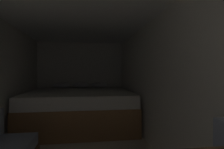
{
  "coord_description": "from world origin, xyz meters",
  "views": [
    {
      "loc": [
        0.12,
        -0.46,
        1.21
      ],
      "look_at": [
        0.55,
        2.51,
        1.17
      ],
      "focal_mm": 29.65,
      "sensor_mm": 36.0,
      "label": 1
    }
  ],
  "objects": [
    {
      "name": "wall_back",
      "position": [
        0.0,
        4.9,
        1.03
      ],
      "size": [
        2.47,
        0.05,
        2.06
      ],
      "primitive_type": "cube",
      "color": "silver",
      "rests_on": "ground"
    },
    {
      "name": "bed",
      "position": [
        0.0,
        3.79,
        0.4
      ],
      "size": [
        2.25,
        2.09,
        0.94
      ],
      "color": "olive",
      "rests_on": "ground"
    },
    {
      "name": "wall_right",
      "position": [
        1.21,
        2.17,
        1.03
      ],
      "size": [
        0.05,
        5.41,
        2.06
      ],
      "primitive_type": "cube",
      "color": "silver",
      "rests_on": "ground"
    },
    {
      "name": "ceiling_slab",
      "position": [
        0.0,
        2.17,
        2.08
      ],
      "size": [
        2.47,
        5.41,
        0.05
      ],
      "primitive_type": "cube",
      "color": "white",
      "rests_on": "wall_left"
    }
  ]
}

